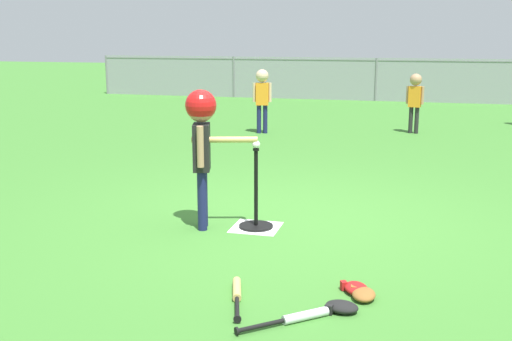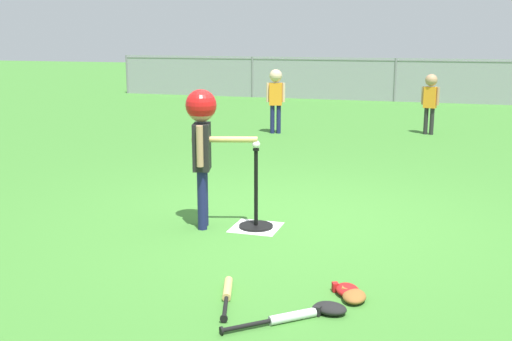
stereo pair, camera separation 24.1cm
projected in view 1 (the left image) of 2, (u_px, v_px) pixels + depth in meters
The scene contains 13 objects.
ground_plane at pixel (290, 220), 6.05m from camera, with size 60.00×60.00×0.00m, color #3D7A2D.
home_plate at pixel (256, 227), 5.82m from camera, with size 0.44×0.44×0.01m, color white.
batting_tee at pixel (256, 215), 5.79m from camera, with size 0.32×0.32×0.76m.
baseball_on_tee at pixel (256, 144), 5.65m from camera, with size 0.07×0.07×0.07m, color white.
batter_child at pixel (202, 131), 5.61m from camera, with size 0.64×0.36×1.30m.
fielder_deep_center at pixel (262, 92), 11.18m from camera, with size 0.34×0.23×1.16m.
fielder_deep_left at pixel (415, 95), 11.18m from camera, with size 0.32×0.21×1.08m.
spare_bat_silver at pixel (296, 318), 3.91m from camera, with size 0.53×0.47×0.06m.
spare_bat_wood at pixel (237, 293), 4.28m from camera, with size 0.24×0.62×0.06m.
glove_by_plate at pixel (363, 294), 4.24m from camera, with size 0.18×0.23×0.07m.
glove_near_bats at pixel (356, 288), 4.34m from camera, with size 0.24×0.27×0.07m.
glove_tossed_aside at pixel (341, 307), 4.05m from camera, with size 0.24×0.19×0.07m.
outfield_fence at pixel (376, 78), 16.65m from camera, with size 16.06×0.06×1.15m.
Camera 1 is at (1.15, -5.69, 1.78)m, focal length 43.45 mm.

